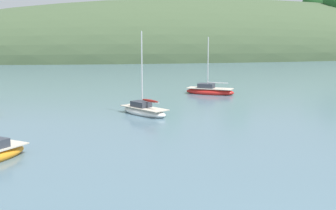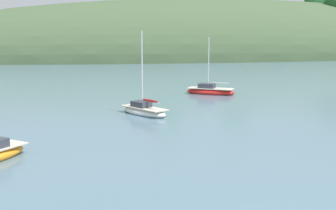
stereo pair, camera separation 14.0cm
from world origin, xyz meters
name	(u,v)px [view 2 (the right image)]	position (x,y,z in m)	size (l,w,h in m)	color
far_shoreline_hill	(216,56)	(25.07, 89.76, 0.12)	(150.00, 36.00, 29.47)	#425638
sailboat_red_portside	(210,91)	(6.87, 32.79, 0.31)	(5.04, 4.02, 5.83)	red
sailboat_white_near	(144,110)	(-1.24, 23.10, 0.31)	(3.70, 4.66, 6.48)	white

